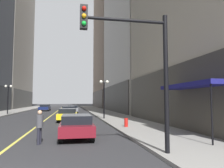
{
  "coord_description": "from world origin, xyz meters",
  "views": [
    {
      "loc": [
        2.8,
        -5.25,
        2.13
      ],
      "look_at": [
        10.0,
        33.06,
        5.14
      ],
      "focal_mm": 34.52,
      "sensor_mm": 36.0,
      "label": 1
    }
  ],
  "objects_px": {
    "street_lamp_right_mid": "(104,91)",
    "car_yellow": "(68,114)",
    "car_grey": "(73,109)",
    "car_navy": "(45,107)",
    "car_black": "(68,110)",
    "fire_hydrant_right": "(126,123)",
    "car_maroon": "(76,125)",
    "traffic_light_near_right": "(140,58)",
    "street_lamp_left_far": "(8,93)",
    "pedestrian_with_orange_bag": "(40,124)"
  },
  "relations": [
    {
      "from": "car_black",
      "to": "street_lamp_left_far",
      "type": "bearing_deg",
      "value": 165.26
    },
    {
      "from": "street_lamp_left_far",
      "to": "fire_hydrant_right",
      "type": "height_order",
      "value": "street_lamp_left_far"
    },
    {
      "from": "car_yellow",
      "to": "car_grey",
      "type": "xyz_separation_m",
      "value": [
        0.66,
        15.7,
        0.0
      ]
    },
    {
      "from": "street_lamp_right_mid",
      "to": "fire_hydrant_right",
      "type": "relative_size",
      "value": 5.54
    },
    {
      "from": "car_grey",
      "to": "fire_hydrant_right",
      "type": "distance_m",
      "value": 22.65
    },
    {
      "from": "car_yellow",
      "to": "car_navy",
      "type": "bearing_deg",
      "value": 101.91
    },
    {
      "from": "car_maroon",
      "to": "car_grey",
      "type": "distance_m",
      "value": 25.71
    },
    {
      "from": "pedestrian_with_orange_bag",
      "to": "fire_hydrant_right",
      "type": "relative_size",
      "value": 2.07
    },
    {
      "from": "car_black",
      "to": "fire_hydrant_right",
      "type": "xyz_separation_m",
      "value": [
        4.52,
        -15.65,
        -0.32
      ]
    },
    {
      "from": "pedestrian_with_orange_bag",
      "to": "car_yellow",
      "type": "bearing_deg",
      "value": 84.29
    },
    {
      "from": "street_lamp_right_mid",
      "to": "car_maroon",
      "type": "bearing_deg",
      "value": -106.25
    },
    {
      "from": "street_lamp_left_far",
      "to": "car_maroon",
      "type": "bearing_deg",
      "value": -66.04
    },
    {
      "from": "street_lamp_right_mid",
      "to": "car_yellow",
      "type": "bearing_deg",
      "value": -161.27
    },
    {
      "from": "car_grey",
      "to": "street_lamp_left_far",
      "type": "distance_m",
      "value": 10.75
    },
    {
      "from": "fire_hydrant_right",
      "to": "street_lamp_right_mid",
      "type": "bearing_deg",
      "value": 93.59
    },
    {
      "from": "car_grey",
      "to": "car_navy",
      "type": "relative_size",
      "value": 1.03
    },
    {
      "from": "car_maroon",
      "to": "pedestrian_with_orange_bag",
      "type": "distance_m",
      "value": 2.38
    },
    {
      "from": "car_black",
      "to": "car_navy",
      "type": "relative_size",
      "value": 0.97
    },
    {
      "from": "pedestrian_with_orange_bag",
      "to": "car_grey",
      "type": "bearing_deg",
      "value": 86.19
    },
    {
      "from": "street_lamp_left_far",
      "to": "car_yellow",
      "type": "bearing_deg",
      "value": -52.07
    },
    {
      "from": "traffic_light_near_right",
      "to": "street_lamp_left_far",
      "type": "relative_size",
      "value": 1.28
    },
    {
      "from": "fire_hydrant_right",
      "to": "car_grey",
      "type": "bearing_deg",
      "value": 99.68
    },
    {
      "from": "car_yellow",
      "to": "traffic_light_near_right",
      "type": "distance_m",
      "value": 15.46
    },
    {
      "from": "car_grey",
      "to": "car_yellow",
      "type": "bearing_deg",
      "value": -92.41
    },
    {
      "from": "car_maroon",
      "to": "car_yellow",
      "type": "bearing_deg",
      "value": 93.74
    },
    {
      "from": "traffic_light_near_right",
      "to": "car_navy",
      "type": "bearing_deg",
      "value": 101.6
    },
    {
      "from": "pedestrian_with_orange_bag",
      "to": "traffic_light_near_right",
      "type": "relative_size",
      "value": 0.29
    },
    {
      "from": "street_lamp_right_mid",
      "to": "fire_hydrant_right",
      "type": "xyz_separation_m",
      "value": [
        0.5,
        -7.97,
        -2.86
      ]
    },
    {
      "from": "car_navy",
      "to": "traffic_light_near_right",
      "type": "distance_m",
      "value": 39.65
    },
    {
      "from": "car_black",
      "to": "street_lamp_right_mid",
      "type": "height_order",
      "value": "street_lamp_right_mid"
    },
    {
      "from": "car_grey",
      "to": "car_navy",
      "type": "distance_m",
      "value": 9.95
    },
    {
      "from": "car_black",
      "to": "car_grey",
      "type": "relative_size",
      "value": 0.94
    },
    {
      "from": "car_yellow",
      "to": "car_navy",
      "type": "relative_size",
      "value": 0.93
    },
    {
      "from": "car_yellow",
      "to": "fire_hydrant_right",
      "type": "distance_m",
      "value": 8.0
    },
    {
      "from": "car_black",
      "to": "street_lamp_right_mid",
      "type": "bearing_deg",
      "value": -62.37
    },
    {
      "from": "car_maroon",
      "to": "street_lamp_left_far",
      "type": "bearing_deg",
      "value": 113.96
    },
    {
      "from": "traffic_light_near_right",
      "to": "street_lamp_right_mid",
      "type": "height_order",
      "value": "traffic_light_near_right"
    },
    {
      "from": "street_lamp_left_far",
      "to": "car_black",
      "type": "bearing_deg",
      "value": -14.74
    },
    {
      "from": "pedestrian_with_orange_bag",
      "to": "street_lamp_left_far",
      "type": "relative_size",
      "value": 0.37
    },
    {
      "from": "car_yellow",
      "to": "car_navy",
      "type": "distance_m",
      "value": 24.38
    },
    {
      "from": "street_lamp_right_mid",
      "to": "fire_hydrant_right",
      "type": "distance_m",
      "value": 8.48
    },
    {
      "from": "car_grey",
      "to": "street_lamp_left_far",
      "type": "bearing_deg",
      "value": -155.32
    },
    {
      "from": "car_black",
      "to": "pedestrian_with_orange_bag",
      "type": "distance_m",
      "value": 20.6
    },
    {
      "from": "car_maroon",
      "to": "car_navy",
      "type": "xyz_separation_m",
      "value": [
        -5.69,
        33.87,
        0.0
      ]
    },
    {
      "from": "car_navy",
      "to": "traffic_light_near_right",
      "type": "height_order",
      "value": "traffic_light_near_right"
    },
    {
      "from": "car_black",
      "to": "fire_hydrant_right",
      "type": "distance_m",
      "value": 16.29
    },
    {
      "from": "fire_hydrant_right",
      "to": "pedestrian_with_orange_bag",
      "type": "bearing_deg",
      "value": -138.83
    },
    {
      "from": "car_navy",
      "to": "fire_hydrant_right",
      "type": "xyz_separation_m",
      "value": [
        9.5,
        -30.48,
        -0.32
      ]
    },
    {
      "from": "car_black",
      "to": "car_grey",
      "type": "distance_m",
      "value": 6.71
    },
    {
      "from": "car_yellow",
      "to": "pedestrian_with_orange_bag",
      "type": "bearing_deg",
      "value": -95.71
    }
  ]
}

